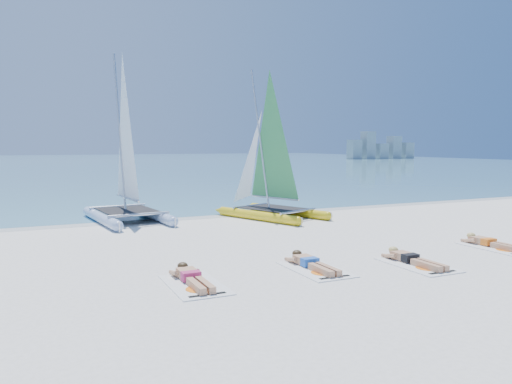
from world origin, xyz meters
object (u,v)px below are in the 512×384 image
(towel_d, at_px, (496,248))
(catamaran_yellow, at_px, (265,169))
(sunbather_d, at_px, (490,242))
(catamaran_blue, at_px, (126,169))
(towel_b, at_px, (315,269))
(towel_c, at_px, (417,265))
(sunbather_a, at_px, (192,277))
(towel_a, at_px, (195,285))
(sunbather_c, at_px, (411,258))
(sunbather_b, at_px, (311,262))

(towel_d, bearing_deg, catamaran_yellow, 111.74)
(towel_d, distance_m, sunbather_d, 0.22)
(towel_d, bearing_deg, sunbather_d, 90.00)
(catamaran_blue, height_order, towel_b, catamaran_blue)
(catamaran_blue, xyz_separation_m, towel_c, (4.73, -9.38, -1.84))
(catamaran_yellow, bearing_deg, catamaran_blue, 145.46)
(sunbather_a, bearing_deg, towel_a, -90.00)
(sunbather_c, xyz_separation_m, towel_d, (3.21, 0.40, -0.11))
(sunbather_b, height_order, towel_c, sunbather_b)
(catamaran_yellow, height_order, sunbather_b, catamaran_yellow)
(towel_a, distance_m, towel_d, 8.24)
(towel_a, relative_size, sunbather_a, 1.07)
(towel_a, height_order, sunbather_d, sunbather_d)
(catamaran_blue, distance_m, towel_d, 11.99)
(towel_b, bearing_deg, towel_c, -15.22)
(sunbather_c, bearing_deg, towel_c, -90.00)
(towel_a, bearing_deg, towel_c, -6.56)
(towel_b, bearing_deg, sunbather_c, -10.65)
(sunbather_b, height_order, towel_d, sunbather_b)
(towel_a, height_order, sunbather_a, sunbather_a)
(sunbather_a, relative_size, sunbather_c, 1.00)
(catamaran_blue, height_order, sunbather_b, catamaran_blue)
(sunbather_d, bearing_deg, towel_b, -178.30)
(sunbather_a, xyz_separation_m, sunbather_b, (2.74, 0.04, 0.00))
(catamaran_yellow, xyz_separation_m, towel_b, (-2.45, -7.62, -1.78))
(sunbather_b, distance_m, sunbather_d, 5.50)
(catamaran_blue, distance_m, towel_a, 9.00)
(towel_a, xyz_separation_m, sunbather_d, (8.24, 0.21, 0.11))
(towel_d, bearing_deg, towel_c, -169.52)
(sunbather_c, bearing_deg, towel_d, 7.13)
(sunbather_a, xyz_separation_m, towel_b, (2.74, -0.15, -0.11))
(towel_b, distance_m, sunbather_b, 0.22)
(towel_d, height_order, sunbather_d, sunbather_d)
(catamaran_blue, distance_m, sunbather_c, 10.48)
(sunbather_a, height_order, sunbather_d, same)
(towel_b, bearing_deg, towel_d, -0.30)
(towel_c, bearing_deg, towel_d, 10.48)
(catamaran_yellow, relative_size, sunbather_a, 3.30)
(sunbather_b, xyz_separation_m, sunbather_d, (5.50, -0.03, 0.00))
(sunbather_a, bearing_deg, catamaran_yellow, 55.21)
(sunbather_a, relative_size, sunbather_b, 1.00)
(sunbather_c, bearing_deg, catamaran_yellow, 88.86)
(towel_a, bearing_deg, catamaran_yellow, 55.89)
(sunbather_a, xyz_separation_m, sunbather_c, (5.03, -0.58, 0.00))
(catamaran_yellow, distance_m, sunbather_b, 7.99)
(towel_a, distance_m, sunbather_b, 2.75)
(towel_c, relative_size, towel_d, 1.00)
(towel_a, xyz_separation_m, towel_c, (5.03, -0.58, 0.00))
(towel_a, xyz_separation_m, towel_d, (8.24, 0.02, 0.00))
(sunbather_b, relative_size, towel_c, 0.93)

